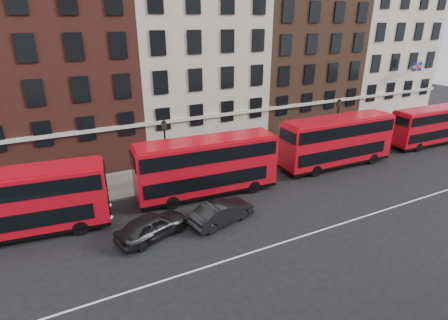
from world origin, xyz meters
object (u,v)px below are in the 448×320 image
bus_a (17,203)px  bus_c (337,140)px  bus_d (431,125)px  car_front (222,212)px  traffic_light (431,114)px  car_rear (152,226)px  bus_b (206,166)px

bus_a → bus_c: bus_c is taller
bus_c → bus_d: (13.18, 0.00, -0.28)m
bus_a → car_front: size_ratio=2.31×
bus_a → traffic_light: bus_a is taller
bus_a → bus_d: bearing=6.8°
bus_a → bus_c: bearing=6.8°
bus_d → bus_a: bearing=-178.2°
car_front → car_rear: bearing=71.7°
bus_d → car_front: bus_d is taller
bus_a → bus_d: size_ratio=1.08×
bus_a → car_rear: 8.26m
bus_a → traffic_light: (42.28, 2.58, 0.10)m
bus_a → car_rear: bus_a is taller
bus_c → traffic_light: bus_c is taller
traffic_light → bus_c: bearing=-171.3°
bus_d → car_rear: 31.64m
bus_d → traffic_light: (3.68, 2.58, 0.25)m
bus_b → bus_d: size_ratio=1.11×
bus_a → traffic_light: bearing=10.3°
car_front → traffic_light: bearing=-91.2°
bus_b → car_front: size_ratio=2.38×
bus_c → bus_d: bus_c is taller
bus_c → traffic_light: size_ratio=3.38×
car_front → bus_c: bearing=-86.7°
car_rear → traffic_light: size_ratio=1.42×
car_front → bus_b: bearing=-23.4°
bus_d → car_rear: bearing=-171.4°
car_rear → traffic_light: (35.07, 6.31, 1.65)m
bus_c → car_rear: bus_c is taller
bus_d → bus_b: bearing=-178.2°
bus_a → bus_d: bus_a is taller
bus_c → traffic_light: bearing=10.2°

